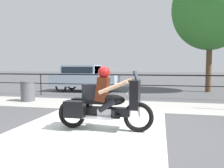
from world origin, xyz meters
TOP-DOWN VIEW (x-y plane):
  - ground_plane at (0.00, 0.00)m, footprint 120.00×120.00m
  - sidewalk_band at (0.00, 3.40)m, footprint 44.00×2.40m
  - crosswalk_band at (-0.48, -0.20)m, footprint 3.67×6.00m
  - fence_railing at (0.00, 5.54)m, footprint 36.00×0.05m
  - motorcycle at (-0.12, -0.04)m, footprint 2.38×0.76m
  - parked_car at (-3.42, 7.71)m, footprint 4.05×1.76m
  - trash_bin at (-4.53, 3.48)m, footprint 0.62×0.62m
  - tree_behind_sign at (4.05, 9.12)m, footprint 4.52×4.52m

SIDE VIEW (x-z plane):
  - ground_plane at x=0.00m, z-range 0.00..0.00m
  - crosswalk_band at x=-0.48m, z-range 0.00..0.01m
  - sidewalk_band at x=0.00m, z-range 0.00..0.01m
  - trash_bin at x=-4.53m, z-range 0.00..0.90m
  - motorcycle at x=-0.12m, z-range -0.09..1.45m
  - fence_railing at x=0.00m, z-range 0.33..1.50m
  - parked_car at x=-3.42m, z-range 0.12..1.75m
  - tree_behind_sign at x=4.05m, z-range 1.26..8.76m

